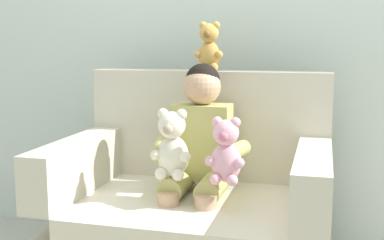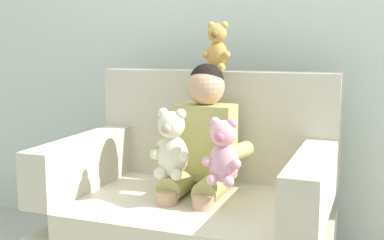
# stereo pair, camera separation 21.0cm
# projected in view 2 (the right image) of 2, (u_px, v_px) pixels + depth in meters

# --- Properties ---
(back_wall) EXTENTS (6.00, 0.10, 2.60)m
(back_wall) POSITION_uv_depth(u_px,v_px,m) (237.00, 8.00, 2.71)
(back_wall) COLOR silver
(back_wall) RESTS_ON ground
(armchair) EXTENTS (1.18, 0.84, 0.98)m
(armchair) POSITION_uv_depth(u_px,v_px,m) (195.00, 220.00, 2.27)
(armchair) COLOR beige
(armchair) RESTS_ON ground
(seated_child) EXTENTS (0.45, 0.39, 0.82)m
(seated_child) POSITION_uv_depth(u_px,v_px,m) (201.00, 147.00, 2.23)
(seated_child) COLOR tan
(seated_child) RESTS_ON armchair
(plush_pink) EXTENTS (0.16, 0.13, 0.27)m
(plush_pink) POSITION_uv_depth(u_px,v_px,m) (223.00, 153.00, 2.00)
(plush_pink) COLOR #EAA8BC
(plush_pink) RESTS_ON armchair
(plush_cream) EXTENTS (0.17, 0.14, 0.29)m
(plush_cream) POSITION_uv_depth(u_px,v_px,m) (172.00, 145.00, 2.10)
(plush_cream) COLOR silver
(plush_cream) RESTS_ON armchair
(plush_honey_on_backrest) EXTENTS (0.14, 0.12, 0.24)m
(plush_honey_on_backrest) POSITION_uv_depth(u_px,v_px,m) (217.00, 48.00, 2.43)
(plush_honey_on_backrest) COLOR gold
(plush_honey_on_backrest) RESTS_ON armchair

